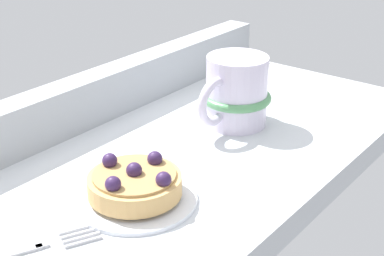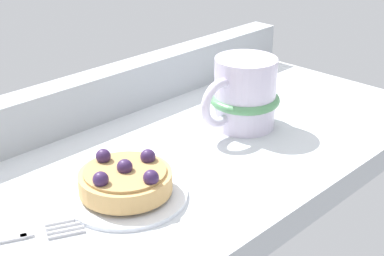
# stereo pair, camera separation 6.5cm
# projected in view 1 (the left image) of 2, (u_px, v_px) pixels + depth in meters

# --- Properties ---
(ground_plane) EXTENTS (0.79, 0.34, 0.03)m
(ground_plane) POSITION_uv_depth(u_px,v_px,m) (162.00, 175.00, 0.67)
(ground_plane) COLOR silver
(window_rail_back) EXTENTS (0.78, 0.04, 0.06)m
(window_rail_back) POSITION_uv_depth(u_px,v_px,m) (71.00, 106.00, 0.74)
(window_rail_back) COLOR #9EA3A8
(window_rail_back) RESTS_ON ground_plane
(dessert_plate) EXTENTS (0.13, 0.13, 0.01)m
(dessert_plate) POSITION_uv_depth(u_px,v_px,m) (135.00, 197.00, 0.59)
(dessert_plate) COLOR silver
(dessert_plate) RESTS_ON ground_plane
(raspberry_tart) EXTENTS (0.10, 0.10, 0.04)m
(raspberry_tart) POSITION_uv_depth(u_px,v_px,m) (135.00, 182.00, 0.58)
(raspberry_tart) COLOR tan
(raspberry_tart) RESTS_ON dessert_plate
(coffee_mug) EXTENTS (0.13, 0.09, 0.09)m
(coffee_mug) POSITION_uv_depth(u_px,v_px,m) (235.00, 92.00, 0.74)
(coffee_mug) COLOR silver
(coffee_mug) RESTS_ON ground_plane
(dessert_fork) EXTENTS (0.17, 0.09, 0.01)m
(dessert_fork) POSITION_uv_depth(u_px,v_px,m) (2.00, 255.00, 0.50)
(dessert_fork) COLOR #B7B7BC
(dessert_fork) RESTS_ON ground_plane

